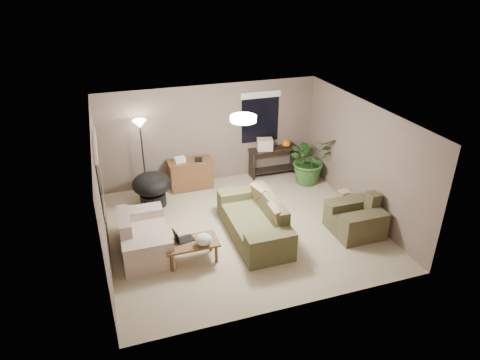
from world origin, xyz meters
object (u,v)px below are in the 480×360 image
object	(u,v)px
loveseat	(143,238)
cat_scratching_post	(343,202)
desk	(191,174)
floor_lamp	(141,133)
main_sofa	(256,223)
console_table	(273,159)
coffee_table	(191,245)
houseplant	(309,164)
papasan_chair	(152,187)
armchair	(356,219)

from	to	relation	value
loveseat	cat_scratching_post	distance (m)	4.50
desk	floor_lamp	xyz separation A→B (m)	(-1.11, -0.02, 1.22)
main_sofa	console_table	size ratio (longest dim) A/B	1.69
coffee_table	houseplant	xyz separation A→B (m)	(3.58, 2.32, 0.14)
loveseat	cat_scratching_post	xyz separation A→B (m)	(4.49, 0.13, -0.08)
main_sofa	desk	distance (m)	2.62
main_sofa	cat_scratching_post	size ratio (longest dim) A/B	4.40
houseplant	coffee_table	bearing A→B (deg)	-147.08
console_table	houseplant	bearing A→B (deg)	-44.81
main_sofa	floor_lamp	xyz separation A→B (m)	(-1.91, 2.48, 1.30)
houseplant	cat_scratching_post	world-z (taller)	houseplant
main_sofa	loveseat	xyz separation A→B (m)	(-2.27, 0.17, 0.00)
cat_scratching_post	desk	bearing A→B (deg)	144.12
floor_lamp	houseplant	size ratio (longest dim) A/B	1.50
loveseat	houseplant	distance (m)	4.74
desk	floor_lamp	bearing A→B (deg)	-179.13
desk	console_table	world-z (taller)	same
console_table	papasan_chair	world-z (taller)	papasan_chair
loveseat	desk	size ratio (longest dim) A/B	1.45
armchair	console_table	bearing A→B (deg)	100.58
desk	houseplant	world-z (taller)	houseplant
console_table	papasan_chair	size ratio (longest dim) A/B	1.12
desk	console_table	xyz separation A→B (m)	(2.24, 0.09, 0.06)
floor_lamp	houseplant	world-z (taller)	floor_lamp
desk	papasan_chair	distance (m)	1.18
loveseat	cat_scratching_post	size ratio (longest dim) A/B	3.20
loveseat	main_sofa	bearing A→B (deg)	-4.36
houseplant	cat_scratching_post	xyz separation A→B (m)	(0.08, -1.58, -0.28)
houseplant	cat_scratching_post	distance (m)	1.61
cat_scratching_post	loveseat	bearing A→B (deg)	-178.35
armchair	floor_lamp	xyz separation A→B (m)	(-3.94, 3.02, 1.30)
main_sofa	desk	size ratio (longest dim) A/B	2.00
floor_lamp	cat_scratching_post	distance (m)	4.88
desk	cat_scratching_post	bearing A→B (deg)	-35.88
papasan_chair	houseplant	bearing A→B (deg)	-0.71
console_table	floor_lamp	bearing A→B (deg)	-178.22
loveseat	coffee_table	size ratio (longest dim) A/B	1.60
armchair	desk	size ratio (longest dim) A/B	0.91
coffee_table	cat_scratching_post	world-z (taller)	cat_scratching_post
armchair	console_table	world-z (taller)	armchair
loveseat	houseplant	bearing A→B (deg)	21.17
loveseat	papasan_chair	world-z (taller)	loveseat
main_sofa	loveseat	bearing A→B (deg)	175.64
coffee_table	cat_scratching_post	size ratio (longest dim) A/B	2.00
cat_scratching_post	houseplant	bearing A→B (deg)	92.99
floor_lamp	armchair	bearing A→B (deg)	-37.44
main_sofa	desk	world-z (taller)	main_sofa
houseplant	main_sofa	bearing A→B (deg)	-138.75
coffee_table	desk	distance (m)	3.00
papasan_chair	floor_lamp	distance (m)	1.26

